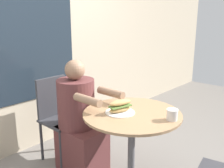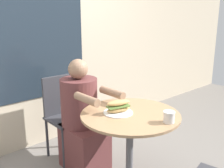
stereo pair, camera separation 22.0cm
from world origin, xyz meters
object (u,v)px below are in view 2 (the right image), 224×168
diner_chair (63,109)px  drink_cup (169,117)px  sandwich_on_plate (118,108)px  cafe_table (130,135)px  seated_diner (82,123)px

diner_chair → drink_cup: bearing=96.4°
diner_chair → sandwich_on_plate: diner_chair is taller
cafe_table → drink_cup: drink_cup is taller
sandwich_on_plate → drink_cup: bearing=-69.1°
seated_diner → diner_chair: bearing=-90.0°
cafe_table → diner_chair: diner_chair is taller
sandwich_on_plate → drink_cup: sandwich_on_plate is taller
cafe_table → drink_cup: bearing=-75.6°
cafe_table → sandwich_on_plate: sandwich_on_plate is taller
cafe_table → diner_chair: (-0.06, 0.94, -0.02)m
drink_cup → seated_diner: bearing=98.8°
sandwich_on_plate → drink_cup: (0.15, -0.39, -0.00)m
diner_chair → drink_cup: (0.14, -1.25, 0.25)m
cafe_table → seated_diner: size_ratio=0.73×
cafe_table → seated_diner: (-0.06, 0.59, -0.07)m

